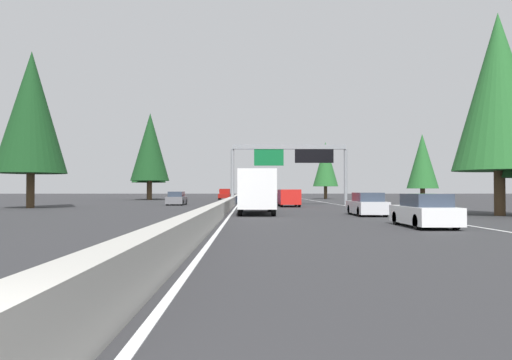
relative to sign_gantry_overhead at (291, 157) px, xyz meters
name	(u,v)px	position (x,y,z in m)	size (l,w,h in m)	color
ground_plane	(237,203)	(9.84, 6.03, -5.24)	(320.00, 320.00, 0.00)	#2D2D30
median_barrier	(238,197)	(29.84, 6.33, -4.79)	(180.00, 0.56, 0.90)	#ADAAA3
shoulder_stripe_right	(316,201)	(19.84, -5.49, -5.23)	(160.00, 0.16, 0.01)	silver
shoulder_stripe_median	(241,201)	(19.84, 5.78, -5.23)	(160.00, 0.16, 0.01)	silver
sign_gantry_overhead	(291,157)	(0.00, 0.00, 0.00)	(0.50, 12.68, 6.58)	gray
sedan_distant_a	(424,212)	(-30.94, -3.17, -4.56)	(4.40, 1.80, 1.47)	white
sedan_far_right	(367,205)	(-21.36, -3.01, -4.56)	(4.40, 1.80, 1.47)	silver
bus_distant_b	(253,189)	(7.97, 4.05, -3.52)	(11.50, 2.55, 3.10)	#1E4793
sedan_far_center	(270,196)	(29.65, 0.86, -4.56)	(4.40, 1.80, 1.47)	maroon
box_truck_near_center	(256,190)	(-19.01, 4.06, -3.63)	(8.50, 2.40, 2.95)	white
minivan_mid_right	(289,197)	(-4.62, 0.60, -4.29)	(5.00, 1.95, 1.69)	red
oncoming_near	(225,194)	(32.43, 8.80, -4.32)	(5.60, 2.00, 1.86)	maroon
oncoming_far	(177,199)	(0.54, 12.45, -4.56)	(4.40, 1.80, 1.47)	slate
conifer_right_near	(499,92)	(-21.70, -11.40, 2.68)	(5.73, 5.73, 13.03)	#4C3823
conifer_right_mid	(422,161)	(4.37, -15.99, -0.20)	(3.65, 3.65, 8.30)	#4C3823
conifer_right_far	(325,164)	(36.84, -9.72, 1.21)	(4.67, 4.67, 10.62)	#4C3823
conifer_left_near	(31,112)	(-8.00, 24.47, 3.50)	(6.32, 6.32, 14.37)	#4C3823
conifer_left_mid	(150,147)	(27.99, 21.02, 3.57)	(6.37, 6.37, 14.48)	#4C3823
conifer_left_far	(149,153)	(32.77, 22.21, 2.98)	(5.95, 5.95, 13.52)	#4C3823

